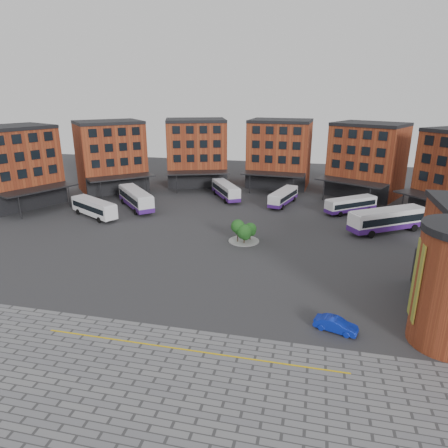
% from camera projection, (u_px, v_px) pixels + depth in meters
% --- Properties ---
extents(ground, '(160.00, 160.00, 0.00)m').
position_uv_depth(ground, '(209.00, 276.00, 46.58)').
color(ground, '#28282B').
rests_on(ground, ground).
extents(paving_zone, '(50.00, 22.00, 0.02)m').
position_uv_depth(paving_zone, '(151.00, 425.00, 25.83)').
color(paving_zone, slate).
rests_on(paving_zone, ground).
extents(yellow_line, '(26.00, 0.15, 0.02)m').
position_uv_depth(yellow_line, '(189.00, 350.00, 33.21)').
color(yellow_line, gold).
rests_on(yellow_line, paving_zone).
extents(main_building, '(94.14, 42.48, 14.60)m').
position_uv_depth(main_building, '(235.00, 160.00, 80.64)').
color(main_building, brown).
rests_on(main_building, ground).
extents(tree_island, '(4.40, 4.40, 3.38)m').
position_uv_depth(tree_island, '(244.00, 231.00, 56.24)').
color(tree_island, gray).
rests_on(tree_island, ground).
extents(bus_a, '(10.43, 7.34, 3.00)m').
position_uv_depth(bus_a, '(94.00, 207.00, 67.69)').
color(bus_a, white).
rests_on(bus_a, ground).
extents(bus_b, '(10.35, 11.06, 3.48)m').
position_uv_depth(bus_b, '(136.00, 198.00, 72.65)').
color(bus_b, silver).
rests_on(bus_b, ground).
extents(bus_c, '(7.79, 10.69, 3.09)m').
position_uv_depth(bus_c, '(226.00, 190.00, 79.43)').
color(bus_c, silver).
rests_on(bus_c, ground).
extents(bus_d, '(4.91, 10.28, 2.82)m').
position_uv_depth(bus_d, '(283.00, 197.00, 75.15)').
color(bus_d, silver).
rests_on(bus_d, ground).
extents(bus_e, '(9.22, 7.87, 2.79)m').
position_uv_depth(bus_e, '(351.00, 205.00, 70.06)').
color(bus_e, white).
rests_on(bus_e, ground).
extents(bus_f, '(12.18, 9.44, 3.57)m').
position_uv_depth(bus_f, '(388.00, 220.00, 60.52)').
color(bus_f, white).
rests_on(bus_f, ground).
extents(blue_car, '(4.07, 2.40, 1.27)m').
position_uv_depth(blue_car, '(336.00, 325.00, 35.72)').
color(blue_car, '#0D25B3').
rests_on(blue_car, ground).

